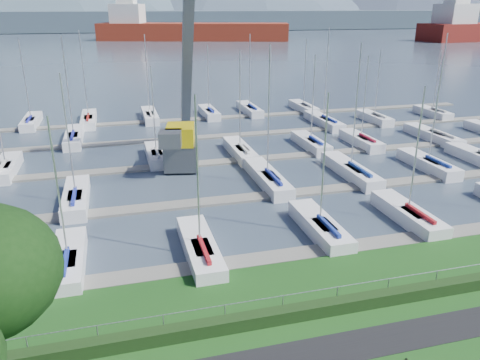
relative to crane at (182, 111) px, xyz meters
name	(u,v)px	position (x,y,z in m)	size (l,w,h in m)	color
path	(325,351)	(2.02, -29.02, -5.32)	(160.00, 2.00, 0.04)	black
water	(124,36)	(2.02, 233.98, -5.73)	(800.00, 540.00, 0.20)	#3C4958
hedge	(304,311)	(2.02, -26.42, -4.98)	(80.00, 0.70, 0.70)	black
fence	(302,293)	(2.02, -26.02, -4.13)	(0.04, 0.04, 80.00)	gray
foothill	(119,20)	(2.02, 303.98, 0.67)	(900.00, 80.00, 12.00)	#3D4D5A
docks	(204,163)	(2.02, -0.02, -5.55)	(90.00, 41.60, 0.25)	gray
crane	(182,111)	(0.00, 0.00, 0.00)	(4.88, 13.40, 22.35)	#525559
cargo_ship_mid	(185,32)	(28.92, 186.60, -1.68)	(90.16, 43.17, 21.50)	maroon
sailboat_fleet	(198,106)	(1.88, 1.91, 0.01)	(75.28, 49.54, 12.83)	maroon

